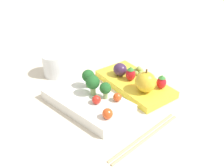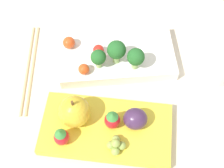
{
  "view_description": "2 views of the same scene",
  "coord_description": "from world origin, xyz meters",
  "px_view_note": "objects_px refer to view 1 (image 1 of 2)",
  "views": [
    {
      "loc": [
        -0.43,
        0.35,
        0.39
      ],
      "look_at": [
        -0.0,
        0.0,
        0.04
      ],
      "focal_mm": 40.0,
      "sensor_mm": 36.0,
      "label": 1
    },
    {
      "loc": [
        0.01,
        -0.28,
        0.53
      ],
      "look_at": [
        -0.0,
        0.0,
        0.04
      ],
      "focal_mm": 50.0,
      "sensor_mm": 36.0,
      "label": 2
    }
  ],
  "objects_px": {
    "strawberry_1": "(161,82)",
    "apple": "(146,82)",
    "bento_box_fruit": "(134,84)",
    "cherry_tomato_1": "(96,100)",
    "broccoli_floret_2": "(92,83)",
    "plum": "(120,69)",
    "bento_box_savoury": "(87,101)",
    "strawberry_0": "(130,74)",
    "drinking_cup": "(55,65)",
    "grape_cluster": "(139,71)",
    "broccoli_floret_1": "(105,89)",
    "broccoli_floret_0": "(88,76)",
    "cherry_tomato_2": "(108,114)",
    "cherry_tomato_0": "(117,97)",
    "chopsticks_pair": "(145,136)"
  },
  "relations": [
    {
      "from": "apple",
      "to": "plum",
      "type": "height_order",
      "value": "apple"
    },
    {
      "from": "broccoli_floret_0",
      "to": "cherry_tomato_1",
      "type": "relative_size",
      "value": 2.34
    },
    {
      "from": "bento_box_fruit",
      "to": "chopsticks_pair",
      "type": "height_order",
      "value": "bento_box_fruit"
    },
    {
      "from": "strawberry_0",
      "to": "chopsticks_pair",
      "type": "xyz_separation_m",
      "value": [
        -0.17,
        0.12,
        -0.04
      ]
    },
    {
      "from": "broccoli_floret_0",
      "to": "broccoli_floret_1",
      "type": "relative_size",
      "value": 1.14
    },
    {
      "from": "strawberry_0",
      "to": "drinking_cup",
      "type": "relative_size",
      "value": 0.58
    },
    {
      "from": "bento_box_fruit",
      "to": "strawberry_1",
      "type": "bearing_deg",
      "value": -158.32
    },
    {
      "from": "cherry_tomato_0",
      "to": "cherry_tomato_1",
      "type": "relative_size",
      "value": 0.98
    },
    {
      "from": "grape_cluster",
      "to": "broccoli_floret_0",
      "type": "bearing_deg",
      "value": 79.91
    },
    {
      "from": "cherry_tomato_2",
      "to": "cherry_tomato_1",
      "type": "bearing_deg",
      "value": -12.67
    },
    {
      "from": "cherry_tomato_1",
      "to": "apple",
      "type": "xyz_separation_m",
      "value": [
        -0.03,
        -0.14,
        0.01
      ]
    },
    {
      "from": "broccoli_floret_1",
      "to": "broccoli_floret_0",
      "type": "bearing_deg",
      "value": 1.81
    },
    {
      "from": "apple",
      "to": "bento_box_savoury",
      "type": "bearing_deg",
      "value": 64.88
    },
    {
      "from": "apple",
      "to": "grape_cluster",
      "type": "height_order",
      "value": "apple"
    },
    {
      "from": "broccoli_floret_0",
      "to": "broccoli_floret_2",
      "type": "height_order",
      "value": "broccoli_floret_2"
    },
    {
      "from": "bento_box_fruit",
      "to": "cherry_tomato_1",
      "type": "height_order",
      "value": "cherry_tomato_1"
    },
    {
      "from": "broccoli_floret_0",
      "to": "cherry_tomato_2",
      "type": "distance_m",
      "value": 0.14
    },
    {
      "from": "cherry_tomato_2",
      "to": "plum",
      "type": "distance_m",
      "value": 0.2
    },
    {
      "from": "cherry_tomato_0",
      "to": "strawberry_0",
      "type": "bearing_deg",
      "value": -59.06
    },
    {
      "from": "apple",
      "to": "chopsticks_pair",
      "type": "bearing_deg",
      "value": 134.53
    },
    {
      "from": "bento_box_fruit",
      "to": "broccoli_floret_2",
      "type": "distance_m",
      "value": 0.15
    },
    {
      "from": "bento_box_fruit",
      "to": "strawberry_0",
      "type": "relative_size",
      "value": 5.57
    },
    {
      "from": "broccoli_floret_1",
      "to": "cherry_tomato_2",
      "type": "relative_size",
      "value": 1.83
    },
    {
      "from": "cherry_tomato_0",
      "to": "cherry_tomato_1",
      "type": "xyz_separation_m",
      "value": [
        0.02,
        0.05,
        0.0
      ]
    },
    {
      "from": "broccoli_floret_0",
      "to": "strawberry_0",
      "type": "relative_size",
      "value": 1.19
    },
    {
      "from": "broccoli_floret_0",
      "to": "strawberry_1",
      "type": "distance_m",
      "value": 0.19
    },
    {
      "from": "broccoli_floret_0",
      "to": "bento_box_savoury",
      "type": "bearing_deg",
      "value": 138.02
    },
    {
      "from": "cherry_tomato_2",
      "to": "bento_box_savoury",
      "type": "bearing_deg",
      "value": -5.61
    },
    {
      "from": "bento_box_savoury",
      "to": "grape_cluster",
      "type": "xyz_separation_m",
      "value": [
        0.01,
        -0.19,
        0.02
      ]
    },
    {
      "from": "bento_box_savoury",
      "to": "broccoli_floret_0",
      "type": "distance_m",
      "value": 0.07
    },
    {
      "from": "broccoli_floret_1",
      "to": "apple",
      "type": "distance_m",
      "value": 0.11
    },
    {
      "from": "broccoli_floret_2",
      "to": "strawberry_1",
      "type": "distance_m",
      "value": 0.19
    },
    {
      "from": "drinking_cup",
      "to": "cherry_tomato_0",
      "type": "bearing_deg",
      "value": -172.82
    },
    {
      "from": "strawberry_1",
      "to": "apple",
      "type": "bearing_deg",
      "value": 67.8
    },
    {
      "from": "bento_box_savoury",
      "to": "plum",
      "type": "distance_m",
      "value": 0.15
    },
    {
      "from": "broccoli_floret_2",
      "to": "grape_cluster",
      "type": "relative_size",
      "value": 1.53
    },
    {
      "from": "broccoli_floret_2",
      "to": "strawberry_1",
      "type": "relative_size",
      "value": 1.35
    },
    {
      "from": "apple",
      "to": "bento_box_fruit",
      "type": "bearing_deg",
      "value": -14.86
    },
    {
      "from": "apple",
      "to": "broccoli_floret_0",
      "type": "bearing_deg",
      "value": 47.28
    },
    {
      "from": "plum",
      "to": "bento_box_fruit",
      "type": "bearing_deg",
      "value": -167.58
    },
    {
      "from": "broccoli_floret_2",
      "to": "plum",
      "type": "distance_m",
      "value": 0.13
    },
    {
      "from": "cherry_tomato_1",
      "to": "strawberry_0",
      "type": "bearing_deg",
      "value": -76.04
    },
    {
      "from": "broccoli_floret_2",
      "to": "chopsticks_pair",
      "type": "height_order",
      "value": "broccoli_floret_2"
    },
    {
      "from": "bento_box_savoury",
      "to": "apple",
      "type": "relative_size",
      "value": 3.73
    },
    {
      "from": "bento_box_fruit",
      "to": "broccoli_floret_1",
      "type": "bearing_deg",
      "value": 100.24
    },
    {
      "from": "strawberry_0",
      "to": "broccoli_floret_2",
      "type": "bearing_deg",
      "value": 89.81
    },
    {
      "from": "strawberry_0",
      "to": "broccoli_floret_1",
      "type": "bearing_deg",
      "value": 106.01
    },
    {
      "from": "drinking_cup",
      "to": "cherry_tomato_2",
      "type": "bearing_deg",
      "value": 174.6
    },
    {
      "from": "drinking_cup",
      "to": "broccoli_floret_0",
      "type": "bearing_deg",
      "value": -174.9
    },
    {
      "from": "bento_box_savoury",
      "to": "drinking_cup",
      "type": "relative_size",
      "value": 3.3
    }
  ]
}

